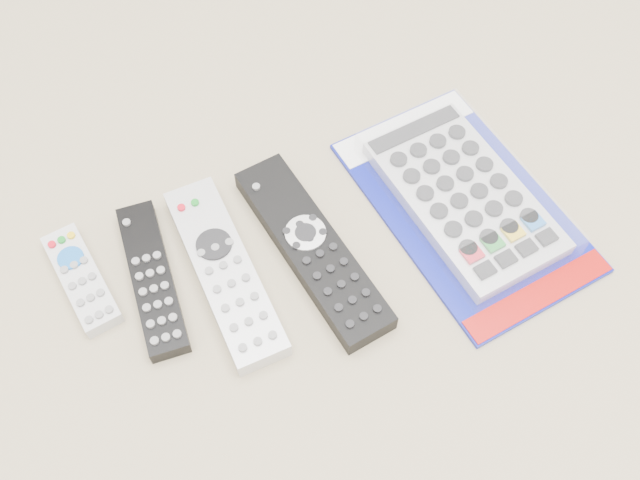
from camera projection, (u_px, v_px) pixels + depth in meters
name	position (u px, v px, depth m)	size (l,w,h in m)	color
remote_small_grey	(82.00, 279.00, 0.76)	(0.06, 0.14, 0.02)	#B8B9BB
remote_slim_black	(152.00, 279.00, 0.76)	(0.05, 0.19, 0.02)	black
remote_silver_dvd	(225.00, 271.00, 0.76)	(0.07, 0.23, 0.03)	silver
remote_large_black	(312.00, 248.00, 0.78)	(0.10, 0.25, 0.03)	black
jumbo_remote_packaged	(464.00, 195.00, 0.81)	(0.22, 0.32, 0.04)	#0C158C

